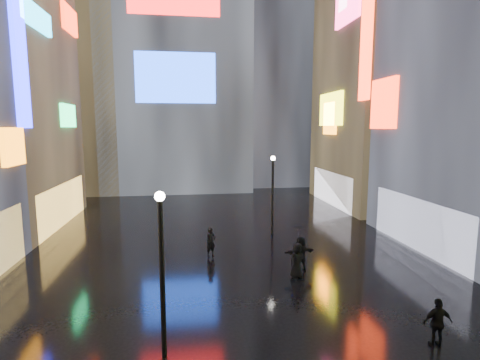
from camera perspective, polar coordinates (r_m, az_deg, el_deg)
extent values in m
plane|color=black|center=(23.47, -2.79, -9.44)|extent=(140.00, 140.00, 0.00)
cube|color=orange|center=(22.45, -31.31, 4.37)|extent=(0.25, 2.24, 1.94)
cube|color=#141CFF|center=(24.31, -30.58, 16.32)|extent=(0.25, 1.40, 8.00)
cube|color=#FFC659|center=(30.23, -25.44, -3.33)|extent=(0.20, 10.00, 3.00)
cube|color=#1CFF77|center=(31.40, -24.71, 8.89)|extent=(0.25, 3.00, 1.71)
cube|color=#1AC1FF|center=(27.23, -28.78, 21.03)|extent=(0.25, 4.84, 1.37)
cube|color=#FF290C|center=(34.21, -24.53, 21.31)|extent=(0.25, 3.32, 1.94)
cube|color=white|center=(23.99, 25.54, -6.12)|extent=(0.20, 9.00, 3.00)
cube|color=#FF290C|center=(26.78, 21.07, 10.79)|extent=(0.25, 2.99, 3.26)
cube|color=#FF290C|center=(30.11, 18.78, 20.98)|extent=(0.25, 1.40, 10.00)
cube|color=black|center=(37.65, 21.83, 18.12)|extent=(10.00, 12.00, 28.00)
cube|color=white|center=(35.31, 13.86, -1.25)|extent=(0.20, 9.00, 3.00)
cube|color=#FFFB19|center=(35.11, 13.67, 10.43)|extent=(0.25, 4.92, 2.91)
cube|color=#FF3279|center=(33.97, 16.11, 24.79)|extent=(0.25, 4.36, 3.46)
cube|color=orange|center=(35.19, 13.55, 9.10)|extent=(0.25, 2.63, 2.87)
cube|color=black|center=(48.37, -9.79, 24.67)|extent=(16.00, 14.00, 42.00)
cube|color=#194CFF|center=(39.53, -9.77, 15.11)|extent=(8.00, 0.20, 5.00)
cube|color=black|center=(50.54, 4.96, 19.35)|extent=(12.00, 12.00, 34.00)
cube|color=black|center=(46.28, -23.84, 14.75)|extent=(10.00, 10.00, 26.00)
cylinder|color=black|center=(11.83, -11.76, -14.70)|extent=(0.16, 0.16, 5.00)
sphere|color=white|center=(11.10, -12.13, -2.45)|extent=(0.30, 0.30, 0.30)
cylinder|color=black|center=(24.74, 4.98, -2.58)|extent=(0.16, 0.16, 5.00)
sphere|color=white|center=(24.40, 5.05, 3.31)|extent=(0.30, 0.30, 0.30)
imported|color=black|center=(14.37, 27.90, -18.65)|extent=(0.98, 0.48, 1.61)
imported|color=black|center=(18.18, 8.73, -12.02)|extent=(0.95, 0.78, 1.67)
imported|color=black|center=(19.03, 9.23, -11.03)|extent=(1.66, 0.77, 1.72)
imported|color=black|center=(20.85, -4.46, -9.42)|extent=(0.69, 0.62, 1.59)
imported|color=black|center=(17.79, 8.81, -8.20)|extent=(1.31, 1.31, 0.85)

